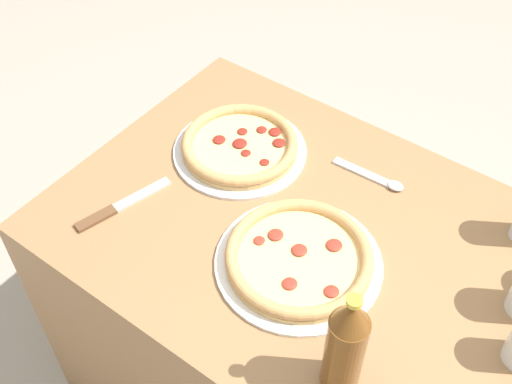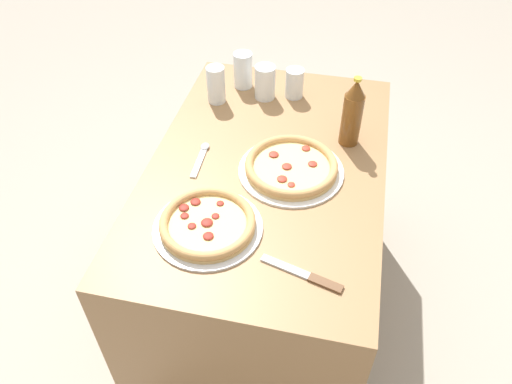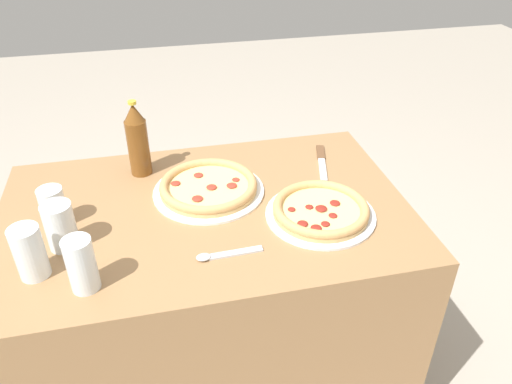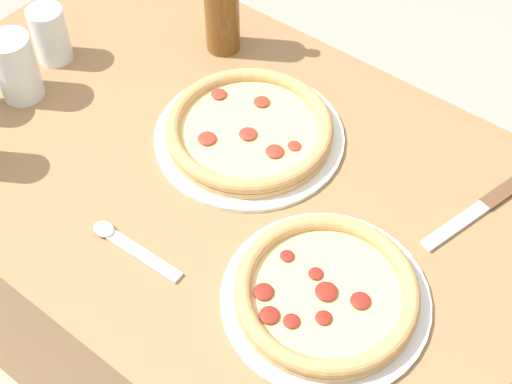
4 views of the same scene
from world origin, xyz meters
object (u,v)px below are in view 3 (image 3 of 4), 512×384
(pizza_veggie, at_px, (321,210))
(spoon, at_px, (221,255))
(beer_bottle, at_px, (137,140))
(knife, at_px, (322,161))
(pizza_margherita, at_px, (209,187))
(glass_orange_juice, at_px, (82,266))
(glass_iced_tea, at_px, (30,254))
(glass_water, at_px, (54,208))
(glass_mango_juice, at_px, (61,227))

(pizza_veggie, distance_m, spoon, 0.32)
(beer_bottle, distance_m, knife, 0.60)
(pizza_margherita, bearing_deg, glass_orange_juice, -135.00)
(spoon, bearing_deg, glass_iced_tea, 175.74)
(glass_water, bearing_deg, pizza_veggie, -10.03)
(beer_bottle, xyz_separation_m, spoon, (0.18, -0.46, -0.11))
(glass_mango_juice, bearing_deg, pizza_veggie, -1.81)
(knife, bearing_deg, pizza_margherita, -165.44)
(pizza_margherita, height_order, glass_orange_juice, glass_orange_juice)
(glass_iced_tea, bearing_deg, spoon, -4.26)
(pizza_margherita, height_order, knife, pizza_margherita)
(glass_orange_juice, height_order, glass_iced_tea, glass_orange_juice)
(glass_water, relative_size, beer_bottle, 0.45)
(glass_mango_juice, distance_m, glass_orange_juice, 0.18)
(glass_iced_tea, bearing_deg, glass_orange_juice, -30.58)
(glass_water, xyz_separation_m, knife, (0.83, 0.16, -0.05))
(pizza_veggie, height_order, glass_water, glass_water)
(glass_water, relative_size, glass_orange_juice, 0.80)
(knife, bearing_deg, spoon, -135.36)
(glass_orange_juice, height_order, knife, glass_orange_juice)
(glass_water, bearing_deg, glass_iced_tea, -97.99)
(pizza_margherita, relative_size, pizza_veggie, 1.08)
(pizza_margherita, relative_size, beer_bottle, 1.36)
(glass_mango_juice, height_order, beer_bottle, beer_bottle)
(pizza_margherita, relative_size, knife, 1.49)
(spoon, bearing_deg, pizza_margherita, 87.70)
(pizza_margherita, distance_m, glass_orange_juice, 0.48)
(pizza_veggie, bearing_deg, knife, 70.38)
(pizza_veggie, relative_size, knife, 1.38)
(knife, bearing_deg, glass_orange_juice, -148.98)
(glass_orange_juice, bearing_deg, glass_water, 108.72)
(glass_mango_juice, height_order, glass_water, glass_mango_juice)
(pizza_margherita, bearing_deg, glass_iced_tea, -150.00)
(glass_iced_tea, xyz_separation_m, spoon, (0.45, -0.03, -0.06))
(glass_orange_juice, relative_size, glass_iced_tea, 1.01)
(glass_orange_juice, bearing_deg, beer_bottle, 73.96)
(glass_water, xyz_separation_m, spoon, (0.42, -0.24, -0.05))
(glass_water, relative_size, spoon, 0.64)
(pizza_margherita, xyz_separation_m, glass_orange_juice, (-0.34, -0.34, 0.05))
(pizza_margherita, distance_m, glass_mango_juice, 0.44)
(glass_mango_juice, xyz_separation_m, spoon, (0.39, -0.13, -0.06))
(knife, bearing_deg, glass_water, -168.77)
(pizza_veggie, xyz_separation_m, glass_iced_tea, (-0.75, -0.08, 0.05))
(pizza_margherita, bearing_deg, pizza_veggie, -33.06)
(knife, bearing_deg, glass_iced_tea, -156.70)
(pizza_veggie, bearing_deg, glass_mango_juice, 178.19)
(glass_water, distance_m, glass_iced_tea, 0.21)
(glass_water, bearing_deg, glass_orange_juice, -71.28)
(pizza_veggie, xyz_separation_m, spoon, (-0.30, -0.11, -0.01))
(pizza_margherita, xyz_separation_m, glass_mango_juice, (-0.40, -0.17, 0.04))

